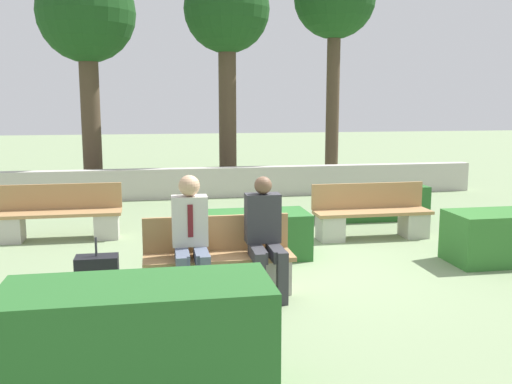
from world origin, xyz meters
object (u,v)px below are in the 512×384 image
object	(u,v)px
person_seated_woman	(265,232)
bench_left_side	(372,218)
bench_right_side	(59,219)
tree_leftmost	(86,19)
tree_center_right	(335,3)
person_seated_man	(191,232)
bench_front	(219,266)
tree_center_left	(227,17)
suitcase	(98,281)

from	to	relation	value
person_seated_woman	bench_left_side	bearing A→B (deg)	46.77
bench_right_side	bench_left_side	bearing A→B (deg)	-9.03
tree_leftmost	tree_center_right	xyz separation A→B (m)	(5.90, 0.44, 0.60)
person_seated_man	tree_leftmost	world-z (taller)	tree_leftmost
bench_front	tree_center_left	size ratio (longest dim) A/B	0.31
bench_right_side	suitcase	xyz separation A→B (m)	(0.84, -3.08, -0.05)
bench_right_side	person_seated_woman	bearing A→B (deg)	-49.14
person_seated_woman	bench_front	bearing A→B (deg)	164.26
bench_left_side	suitcase	size ratio (longest dim) A/B	2.49
bench_left_side	tree_center_left	size ratio (longest dim) A/B	0.35
person_seated_man	suitcase	distance (m)	1.08
person_seated_woman	tree_center_right	world-z (taller)	tree_center_right
bench_front	bench_right_side	size ratio (longest dim) A/B	0.88
bench_front	bench_left_side	distance (m)	3.39
bench_front	tree_center_right	xyz separation A→B (m)	(3.84, 7.98, 4.19)
bench_front	tree_center_left	bearing A→B (deg)	81.80
tree_center_right	suitcase	bearing A→B (deg)	-122.10
bench_left_side	suitcase	xyz separation A→B (m)	(-3.91, -2.32, -0.05)
bench_left_side	tree_leftmost	world-z (taller)	tree_leftmost
bench_right_side	tree_leftmost	size ratio (longest dim) A/B	0.36
tree_center_left	tree_center_right	world-z (taller)	tree_center_right
bench_front	tree_center_left	distance (m)	8.78
bench_left_side	person_seated_woman	distance (m)	3.14
bench_right_side	tree_center_left	size ratio (longest dim) A/B	0.35
suitcase	tree_center_right	world-z (taller)	tree_center_right
bench_left_side	tree_center_right	world-z (taller)	tree_center_right
bench_left_side	suitcase	world-z (taller)	bench_left_side
suitcase	bench_right_side	bearing A→B (deg)	105.27
person_seated_man	bench_left_side	bearing A→B (deg)	37.65
bench_front	tree_center_left	xyz separation A→B (m)	(1.13, 7.86, 3.76)
tree_leftmost	suitcase	bearing A→B (deg)	-84.24
bench_right_side	tree_center_left	bearing A→B (deg)	56.80
person_seated_man	tree_center_right	distance (m)	9.86
bench_right_side	tree_leftmost	world-z (taller)	tree_leftmost
bench_front	suitcase	size ratio (longest dim) A/B	2.25
bench_right_side	person_seated_woman	xyz separation A→B (m)	(2.62, -3.04, 0.39)
tree_leftmost	tree_center_right	world-z (taller)	tree_center_right
tree_center_right	tree_center_left	bearing A→B (deg)	-177.37
suitcase	tree_center_left	size ratio (longest dim) A/B	0.14
tree_center_right	bench_front	bearing A→B (deg)	-115.68
bench_left_side	tree_center_right	size ratio (longest dim) A/B	0.32
tree_center_right	bench_left_side	bearing A→B (deg)	-101.69
bench_front	suitcase	distance (m)	1.30
tree_center_right	person_seated_man	bearing A→B (deg)	-117.08
person_seated_man	person_seated_woman	xyz separation A→B (m)	(0.80, -0.01, -0.03)
person_seated_man	tree_leftmost	bearing A→B (deg)	102.86
tree_center_right	person_seated_woman	bearing A→B (deg)	-112.40
bench_right_side	tree_center_left	world-z (taller)	tree_center_left
person_seated_woman	tree_center_left	bearing A→B (deg)	85.41
tree_center_left	person_seated_man	bearing A→B (deg)	-100.25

